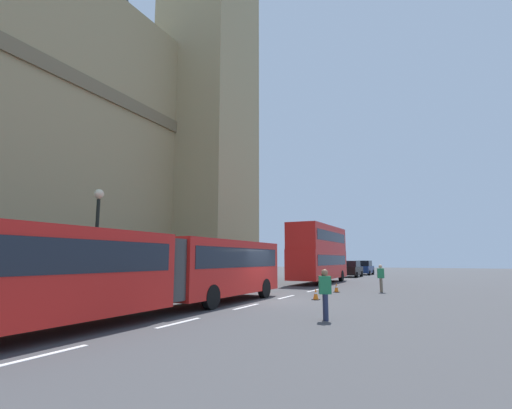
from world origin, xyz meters
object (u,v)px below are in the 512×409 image
Objects in this scene: double_decker_bus at (319,251)px; pedestrian_near_cones at (325,292)px; sedan_lead at (352,269)px; traffic_cone_middle at (336,288)px; traffic_cone_west at (316,294)px; sedan_trailing at (365,268)px; street_lamp at (96,237)px; articulated_bus at (156,267)px; pedestrian_by_kerb at (381,277)px.

double_decker_bus is 5.78× the size of pedestrian_near_cones.
sedan_lead is 7.59× the size of traffic_cone_middle.
sedan_lead reaches higher than traffic_cone_west.
pedestrian_near_cones is (-38.53, -5.80, -0.00)m from sedan_trailing.
street_lamp is (-39.02, 4.78, 2.14)m from sedan_trailing.
sedan_trailing is at bearing -0.81° from double_decker_bus.
sedan_trailing is (40.06, -0.27, -0.83)m from articulated_bus.
pedestrian_near_cones is 1.00× the size of pedestrian_by_kerb.
traffic_cone_west is at bearing -177.99° from traffic_cone_middle.
pedestrian_near_cones is at bearing -87.32° from street_lamp.
street_lamp reaches higher than sedan_trailing.
sedan_trailing is at bearing 12.50° from pedestrian_by_kerb.
articulated_bus is at bearing 153.08° from traffic_cone_west.
sedan_trailing is at bearing 6.96° from traffic_cone_middle.
traffic_cone_west is at bearing -171.69° from sedan_lead.
traffic_cone_middle is at bearing -156.64° from double_decker_bus.
pedestrian_near_cones is (-6.01, -2.24, 0.63)m from traffic_cone_west.
traffic_cone_west is at bearing 20.42° from pedestrian_near_cones.
articulated_bus is at bearing 163.37° from traffic_cone_middle.
sedan_trailing is at bearing -0.39° from articulated_bus.
pedestrian_by_kerb is (13.55, -6.15, -0.83)m from articulated_bus.
street_lamp reaches higher than double_decker_bus.
sedan_lead is at bearing 178.70° from sedan_trailing.
double_decker_bus is at bearing 17.53° from pedestrian_near_cones.
articulated_bus is at bearing 104.24° from pedestrian_near_cones.
sedan_trailing is 39.37m from street_lamp.
traffic_cone_middle is at bearing -16.63° from articulated_bus.
articulated_bus reaches higher than pedestrian_by_kerb.
sedan_trailing reaches higher than traffic_cone_middle.
street_lamp is at bearing 171.78° from sedan_lead.
traffic_cone_middle is at bearing -36.05° from street_lamp.
street_lamp is at bearing 143.95° from traffic_cone_middle.
articulated_bus reaches higher than pedestrian_near_cones.
traffic_cone_west is 0.34× the size of pedestrian_near_cones.
articulated_bus is 40.07m from sedan_trailing.
sedan_lead is 20.39m from pedestrian_by_kerb.
traffic_cone_middle is at bearing 12.62° from pedestrian_near_cones.
articulated_bus is at bearing 155.58° from pedestrian_by_kerb.
traffic_cone_middle is at bearing -170.28° from sedan_lead.
sedan_lead is at bearing 8.31° from traffic_cone_west.
sedan_lead is 7.05m from sedan_trailing.
pedestrian_by_kerb is (1.28, -2.49, 0.63)m from traffic_cone_middle.
pedestrian_near_cones is (-10.73, -2.40, 0.63)m from traffic_cone_middle.
articulated_bus is 4.81m from street_lamp.
sedan_trailing is 0.83× the size of street_lamp.
pedestrian_near_cones is 12.01m from pedestrian_by_kerb.
street_lamp is at bearing 76.96° from articulated_bus.
sedan_lead is at bearing 10.72° from pedestrian_near_cones.
street_lamp is 3.12× the size of pedestrian_near_cones.
pedestrian_by_kerb is (-19.47, -6.04, -0.00)m from sedan_lead.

